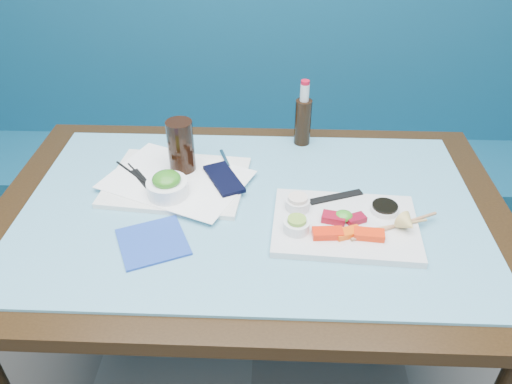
{
  "coord_description": "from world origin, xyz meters",
  "views": [
    {
      "loc": [
        0.06,
        0.38,
        1.58
      ],
      "look_at": [
        0.01,
        1.46,
        0.8
      ],
      "focal_mm": 35.0,
      "sensor_mm": 36.0,
      "label": 1
    }
  ],
  "objects_px": {
    "booth_bench": "(260,160)",
    "cola_bottle_body": "(303,122)",
    "serving_tray": "(177,182)",
    "cola_glass": "(181,146)",
    "seaweed_bowl": "(168,188)",
    "blue_napkin": "(153,242)",
    "dining_table": "(251,231)",
    "sashimi_plate": "(345,225)"
  },
  "relations": [
    {
      "from": "serving_tray",
      "to": "cola_bottle_body",
      "type": "xyz_separation_m",
      "value": [
        0.36,
        0.25,
        0.07
      ]
    },
    {
      "from": "seaweed_bowl",
      "to": "cola_bottle_body",
      "type": "relative_size",
      "value": 0.76
    },
    {
      "from": "cola_glass",
      "to": "cola_bottle_body",
      "type": "distance_m",
      "value": 0.4
    },
    {
      "from": "serving_tray",
      "to": "cola_glass",
      "type": "height_order",
      "value": "cola_glass"
    },
    {
      "from": "dining_table",
      "to": "seaweed_bowl",
      "type": "relative_size",
      "value": 12.45
    },
    {
      "from": "sashimi_plate",
      "to": "cola_glass",
      "type": "bearing_deg",
      "value": 156.05
    },
    {
      "from": "sashimi_plate",
      "to": "serving_tray",
      "type": "bearing_deg",
      "value": 162.26
    },
    {
      "from": "cola_glass",
      "to": "cola_bottle_body",
      "type": "xyz_separation_m",
      "value": [
        0.35,
        0.19,
        -0.02
      ]
    },
    {
      "from": "booth_bench",
      "to": "dining_table",
      "type": "bearing_deg",
      "value": -90.0
    },
    {
      "from": "serving_tray",
      "to": "cola_bottle_body",
      "type": "relative_size",
      "value": 2.6
    },
    {
      "from": "booth_bench",
      "to": "serving_tray",
      "type": "height_order",
      "value": "booth_bench"
    },
    {
      "from": "dining_table",
      "to": "cola_glass",
      "type": "relative_size",
      "value": 8.99
    },
    {
      "from": "sashimi_plate",
      "to": "booth_bench",
      "type": "bearing_deg",
      "value": 108.4
    },
    {
      "from": "dining_table",
      "to": "sashimi_plate",
      "type": "height_order",
      "value": "sashimi_plate"
    },
    {
      "from": "sashimi_plate",
      "to": "seaweed_bowl",
      "type": "bearing_deg",
      "value": 171.04
    },
    {
      "from": "dining_table",
      "to": "blue_napkin",
      "type": "height_order",
      "value": "blue_napkin"
    },
    {
      "from": "booth_bench",
      "to": "sashimi_plate",
      "type": "height_order",
      "value": "booth_bench"
    },
    {
      "from": "serving_tray",
      "to": "cola_bottle_body",
      "type": "distance_m",
      "value": 0.45
    },
    {
      "from": "seaweed_bowl",
      "to": "blue_napkin",
      "type": "xyz_separation_m",
      "value": [
        -0.01,
        -0.18,
        -0.03
      ]
    },
    {
      "from": "cola_bottle_body",
      "to": "sashimi_plate",
      "type": "bearing_deg",
      "value": -77.48
    },
    {
      "from": "dining_table",
      "to": "sashimi_plate",
      "type": "distance_m",
      "value": 0.28
    },
    {
      "from": "cola_glass",
      "to": "cola_bottle_body",
      "type": "height_order",
      "value": "cola_glass"
    },
    {
      "from": "seaweed_bowl",
      "to": "blue_napkin",
      "type": "relative_size",
      "value": 0.71
    },
    {
      "from": "sashimi_plate",
      "to": "serving_tray",
      "type": "relative_size",
      "value": 0.94
    },
    {
      "from": "dining_table",
      "to": "serving_tray",
      "type": "xyz_separation_m",
      "value": [
        -0.22,
        0.1,
        0.1
      ]
    },
    {
      "from": "serving_tray",
      "to": "seaweed_bowl",
      "type": "distance_m",
      "value": 0.08
    },
    {
      "from": "seaweed_bowl",
      "to": "blue_napkin",
      "type": "height_order",
      "value": "seaweed_bowl"
    },
    {
      "from": "dining_table",
      "to": "blue_napkin",
      "type": "bearing_deg",
      "value": -145.52
    },
    {
      "from": "cola_bottle_body",
      "to": "blue_napkin",
      "type": "xyz_separation_m",
      "value": [
        -0.38,
        -0.5,
        -0.07
      ]
    },
    {
      "from": "dining_table",
      "to": "cola_glass",
      "type": "height_order",
      "value": "cola_glass"
    },
    {
      "from": "sashimi_plate",
      "to": "cola_bottle_body",
      "type": "distance_m",
      "value": 0.44
    },
    {
      "from": "serving_tray",
      "to": "blue_napkin",
      "type": "bearing_deg",
      "value": -88.14
    },
    {
      "from": "serving_tray",
      "to": "seaweed_bowl",
      "type": "bearing_deg",
      "value": -91.88
    },
    {
      "from": "dining_table",
      "to": "sashimi_plate",
      "type": "bearing_deg",
      "value": -18.94
    },
    {
      "from": "booth_bench",
      "to": "sashimi_plate",
      "type": "relative_size",
      "value": 8.26
    },
    {
      "from": "booth_bench",
      "to": "cola_bottle_body",
      "type": "height_order",
      "value": "booth_bench"
    },
    {
      "from": "sashimi_plate",
      "to": "serving_tray",
      "type": "height_order",
      "value": "sashimi_plate"
    },
    {
      "from": "seaweed_bowl",
      "to": "blue_napkin",
      "type": "bearing_deg",
      "value": -92.28
    },
    {
      "from": "dining_table",
      "to": "cola_bottle_body",
      "type": "relative_size",
      "value": 9.44
    },
    {
      "from": "sashimi_plate",
      "to": "serving_tray",
      "type": "xyz_separation_m",
      "value": [
        -0.46,
        0.18,
        -0.0
      ]
    },
    {
      "from": "seaweed_bowl",
      "to": "dining_table",
      "type": "bearing_deg",
      "value": -5.13
    },
    {
      "from": "sashimi_plate",
      "to": "seaweed_bowl",
      "type": "relative_size",
      "value": 3.23
    }
  ]
}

